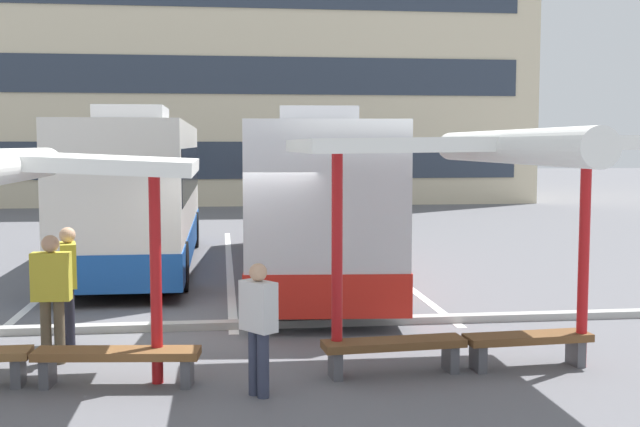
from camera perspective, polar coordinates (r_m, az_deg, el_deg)
name	(u,v)px	position (r m, az deg, el deg)	size (l,w,h in m)	color
ground_plane	(233,325)	(13.04, -6.25, -7.95)	(160.00, 160.00, 0.00)	slate
terminal_building	(223,16)	(44.85, -6.96, 13.93)	(30.55, 13.86, 22.55)	beige
coach_bus_0	(140,193)	(19.34, -12.82, 1.43)	(2.53, 10.10, 3.74)	silver
coach_bus_1	(315,198)	(17.90, -0.34, 1.13)	(3.62, 12.29, 3.66)	silver
lane_stripe_0	(75,268)	(19.56, -17.21, -3.79)	(0.16, 14.00, 0.01)	white
lane_stripe_1	(229,266)	(19.25, -6.53, -3.74)	(0.16, 14.00, 0.01)	white
lane_stripe_2	(377,263)	(19.62, 4.12, -3.55)	(0.16, 14.00, 0.01)	white
waiting_shelter_0	(30,167)	(9.65, -20.13, 3.13)	(3.74, 4.47, 2.88)	red
bench_1	(117,358)	(10.02, -14.36, -10.04)	(2.01, 0.63, 0.45)	brown
waiting_shelter_1	(472,149)	(9.90, 10.84, 4.57)	(4.25, 5.29, 3.07)	red
bench_2	(394,348)	(10.22, 5.33, -9.62)	(1.85, 0.57, 0.45)	brown
bench_3	(528,343)	(10.82, 14.70, -8.96)	(1.70, 0.54, 0.45)	brown
platform_kerb	(233,325)	(12.78, -6.24, -7.94)	(44.00, 0.24, 0.12)	#ADADA8
waiting_passenger_0	(69,276)	(12.09, -17.62, -4.34)	(0.32, 0.53, 1.72)	black
waiting_passenger_1	(258,321)	(9.24, -4.45, -7.71)	(0.45, 0.49, 1.56)	#33384C
waiting_passenger_2	(52,289)	(11.11, -18.74, -5.17)	(0.51, 0.24, 1.73)	brown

